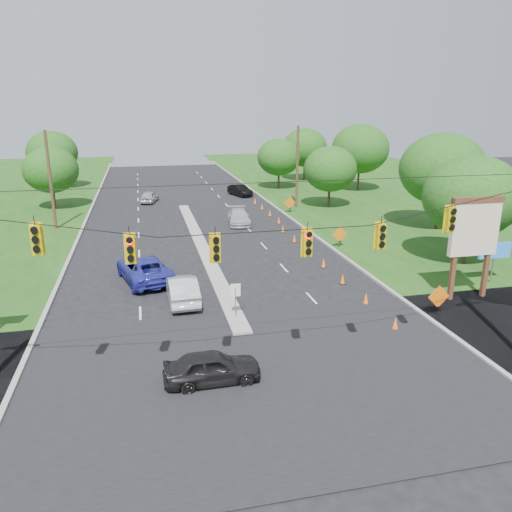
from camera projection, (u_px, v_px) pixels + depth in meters
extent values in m
plane|color=black|center=(262.00, 376.00, 21.20)|extent=(160.00, 160.00, 0.00)
cube|color=black|center=(262.00, 376.00, 21.20)|extent=(160.00, 14.00, 0.02)
cube|color=gray|center=(83.00, 228.00, 47.02)|extent=(0.25, 110.00, 0.16)
cube|color=gray|center=(289.00, 217.00, 51.36)|extent=(0.25, 110.00, 0.16)
cube|color=gray|center=(202.00, 246.00, 40.79)|extent=(1.00, 34.00, 0.18)
cylinder|color=gray|center=(235.00, 304.00, 26.54)|extent=(0.06, 0.06, 1.80)
cube|color=white|center=(235.00, 290.00, 26.31)|extent=(0.55, 0.04, 0.70)
cylinder|color=black|center=(269.00, 221.00, 18.24)|extent=(24.00, 0.04, 0.04)
cube|color=yellow|center=(37.00, 240.00, 16.60)|extent=(0.34, 0.24, 1.00)
cube|color=yellow|center=(130.00, 249.00, 17.39)|extent=(0.34, 0.24, 1.00)
cube|color=yellow|center=(216.00, 249.00, 18.09)|extent=(0.34, 0.24, 1.00)
cube|color=yellow|center=(307.00, 243.00, 18.84)|extent=(0.34, 0.24, 1.00)
cube|color=yellow|center=(380.00, 236.00, 19.46)|extent=(0.34, 0.24, 1.00)
cube|color=yellow|center=(450.00, 220.00, 19.95)|extent=(0.34, 0.24, 1.00)
cylinder|color=#422D1C|center=(50.00, 181.00, 45.20)|extent=(0.28, 0.28, 9.00)
cylinder|color=#422D1C|center=(297.00, 167.00, 55.24)|extent=(0.28, 0.28, 9.00)
cube|color=#59331E|center=(453.00, 264.00, 28.93)|extent=(0.25, 0.25, 4.40)
cube|color=#59331E|center=(487.00, 262.00, 29.41)|extent=(0.25, 0.25, 4.40)
cube|color=beige|center=(475.00, 228.00, 28.56)|extent=(3.00, 0.35, 3.20)
cube|color=#59331E|center=(478.00, 200.00, 28.09)|extent=(3.20, 0.40, 0.35)
cylinder|color=gray|center=(493.00, 265.00, 32.01)|extent=(0.12, 0.12, 2.40)
cube|color=blue|center=(495.00, 250.00, 31.72)|extent=(2.20, 0.20, 1.00)
cone|color=orange|center=(395.00, 323.00, 25.57)|extent=(0.32, 0.32, 0.70)
cone|color=orange|center=(366.00, 298.00, 28.83)|extent=(0.32, 0.32, 0.70)
cone|color=orange|center=(343.00, 279.00, 32.10)|extent=(0.32, 0.32, 0.70)
cone|color=orange|center=(324.00, 263.00, 35.36)|extent=(0.32, 0.32, 0.70)
cone|color=orange|center=(308.00, 250.00, 38.63)|extent=(0.32, 0.32, 0.70)
cone|color=orange|center=(294.00, 238.00, 41.89)|extent=(0.32, 0.32, 0.70)
cone|color=orange|center=(283.00, 229.00, 45.16)|extent=(0.32, 0.32, 0.70)
cone|color=orange|center=(279.00, 220.00, 48.55)|extent=(0.32, 0.32, 0.70)
cone|color=orange|center=(270.00, 213.00, 51.82)|extent=(0.32, 0.32, 0.70)
cone|color=orange|center=(262.00, 207.00, 55.08)|extent=(0.32, 0.32, 0.70)
cone|color=orange|center=(255.00, 201.00, 58.35)|extent=(0.32, 0.32, 0.70)
cube|color=black|center=(438.00, 307.00, 27.09)|extent=(0.06, 0.58, 0.26)
cube|color=black|center=(438.00, 307.00, 27.09)|extent=(0.06, 0.58, 0.26)
cube|color=orange|center=(439.00, 297.00, 26.92)|extent=(1.27, 0.05, 1.27)
cube|color=black|center=(340.00, 241.00, 40.15)|extent=(0.06, 0.58, 0.26)
cube|color=black|center=(340.00, 241.00, 40.15)|extent=(0.06, 0.58, 0.26)
cube|color=orange|center=(340.00, 234.00, 39.98)|extent=(1.27, 0.05, 1.27)
cube|color=black|center=(290.00, 208.00, 53.22)|extent=(0.06, 0.58, 0.26)
cube|color=black|center=(290.00, 208.00, 53.22)|extent=(0.06, 0.58, 0.26)
cube|color=orange|center=(290.00, 203.00, 53.04)|extent=(1.27, 0.05, 1.27)
cylinder|color=black|center=(54.00, 198.00, 55.14)|extent=(0.28, 0.28, 2.52)
ellipsoid|color=#194C14|center=(51.00, 170.00, 54.25)|extent=(5.88, 5.88, 5.04)
cylinder|color=black|center=(55.00, 178.00, 68.65)|extent=(0.28, 0.28, 2.88)
ellipsoid|color=#194C14|center=(52.00, 152.00, 67.64)|extent=(6.72, 6.72, 5.76)
cylinder|color=black|center=(466.00, 245.00, 35.85)|extent=(0.28, 0.28, 2.88)
ellipsoid|color=#194C14|center=(472.00, 196.00, 34.83)|extent=(6.72, 6.72, 5.76)
cylinder|color=black|center=(437.00, 212.00, 45.98)|extent=(0.28, 0.28, 3.24)
ellipsoid|color=#194C14|center=(442.00, 169.00, 44.84)|extent=(7.56, 7.56, 6.48)
cylinder|color=black|center=(329.00, 196.00, 55.99)|extent=(0.28, 0.28, 2.52)
ellipsoid|color=#194C14|center=(330.00, 169.00, 55.10)|extent=(5.88, 5.88, 5.04)
cylinder|color=black|center=(358.00, 179.00, 66.94)|extent=(0.28, 0.28, 3.24)
ellipsoid|color=#194C14|center=(360.00, 149.00, 65.79)|extent=(7.56, 7.56, 6.48)
cylinder|color=black|center=(304.00, 171.00, 76.39)|extent=(0.28, 0.28, 2.88)
ellipsoid|color=#194C14|center=(305.00, 148.00, 75.38)|extent=(6.72, 6.72, 5.76)
cylinder|color=black|center=(279.00, 180.00, 68.62)|extent=(0.28, 0.28, 2.52)
ellipsoid|color=#194C14|center=(279.00, 157.00, 67.73)|extent=(5.88, 5.88, 5.04)
imported|color=black|center=(212.00, 367.00, 20.57)|extent=(4.05, 1.68, 1.37)
imported|color=#BCBCBC|center=(182.00, 289.00, 29.10)|extent=(1.76, 4.75, 1.55)
imported|color=#2A2D9D|center=(144.00, 269.00, 32.53)|extent=(4.03, 6.39, 1.64)
imported|color=#B6B6B6|center=(239.00, 217.00, 48.35)|extent=(2.51, 5.06, 1.41)
imported|color=#A7A7A7|center=(149.00, 197.00, 59.15)|extent=(2.54, 4.29, 1.37)
imported|color=black|center=(240.00, 190.00, 63.56)|extent=(2.74, 4.51, 1.40)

